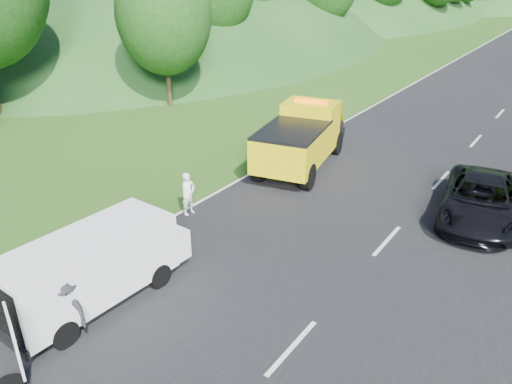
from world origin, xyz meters
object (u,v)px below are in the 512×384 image
Objects in this scene: tow_truck at (302,137)px; passing_suv at (477,219)px; child at (157,267)px; suitcase at (115,219)px; worker at (72,339)px; woman at (190,214)px; white_van at (94,265)px.

passing_suv is at bearing -17.59° from tow_truck.
suitcase is at bearing -165.43° from child.
worker reaches higher than child.
passing_suv is (7.65, -0.80, -1.34)m from tow_truck.
child is at bearing -98.55° from tow_truck.
suitcase is (-3.53, 4.41, 0.30)m from worker.
passing_suv is at bearing -51.19° from woman.
white_van is at bearing 105.23° from worker.
passing_suv reaches higher than suitcase.
woman is at bearing 96.64° from worker.
white_van reaches higher than worker.
tow_truck reaches higher than woman.
tow_truck is 11.48m from white_van.
tow_truck is 8.84m from suitcase.
worker is (1.09, -12.83, -1.34)m from tow_truck.
passing_suv is at bearing 83.46° from child.
white_van reaches higher than woman.
white_van is at bearing -132.89° from passing_suv.
worker is (0.58, -3.42, 0.00)m from child.
tow_truck is at bearing 126.20° from child.
white_van is 6.23× the size of child.
worker reaches higher than woman.
worker is 0.32× the size of passing_suv.
tow_truck is 1.17× the size of white_van.
suitcase is (-2.44, -8.43, -1.04)m from tow_truck.
child is at bearing 88.80° from worker.
tow_truck reaches higher than child.
tow_truck is 6.50m from woman.
woman reaches higher than child.
tow_truck is at bearing 84.06° from worker.
tow_truck is at bearing 94.46° from white_van.
tow_truck is 1.26× the size of passing_suv.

